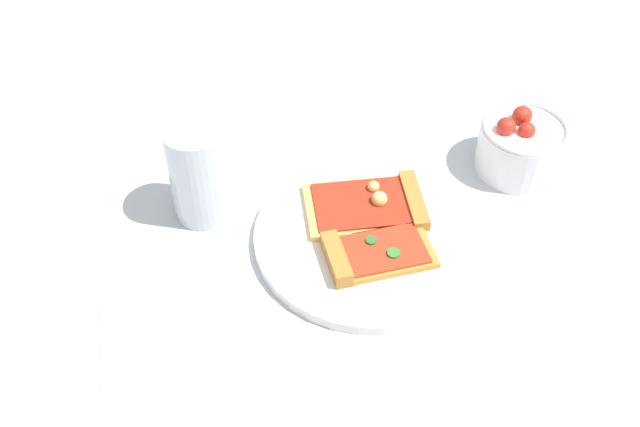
{
  "coord_description": "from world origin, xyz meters",
  "views": [
    {
      "loc": [
        0.33,
        0.52,
        0.66
      ],
      "look_at": [
        0.06,
        -0.03,
        0.03
      ],
      "focal_mm": 41.42,
      "sensor_mm": 36.0,
      "label": 1
    }
  ],
  "objects_px": {
    "pizza_slice_near": "(373,205)",
    "paper_napkin": "(157,319)",
    "pizza_slice_far": "(370,254)",
    "plate": "(369,237)",
    "salad_bowl": "(522,145)",
    "soda_glass": "(200,173)"
  },
  "relations": [
    {
      "from": "pizza_slice_near",
      "to": "pizza_slice_far",
      "type": "height_order",
      "value": "pizza_slice_near"
    },
    {
      "from": "pizza_slice_far",
      "to": "salad_bowl",
      "type": "relative_size",
      "value": 1.19
    },
    {
      "from": "pizza_slice_near",
      "to": "salad_bowl",
      "type": "height_order",
      "value": "salad_bowl"
    },
    {
      "from": "plate",
      "to": "paper_napkin",
      "type": "relative_size",
      "value": 1.92
    },
    {
      "from": "pizza_slice_far",
      "to": "soda_glass",
      "type": "distance_m",
      "value": 0.23
    },
    {
      "from": "salad_bowl",
      "to": "paper_napkin",
      "type": "bearing_deg",
      "value": 3.36
    },
    {
      "from": "plate",
      "to": "paper_napkin",
      "type": "height_order",
      "value": "plate"
    },
    {
      "from": "pizza_slice_far",
      "to": "salad_bowl",
      "type": "distance_m",
      "value": 0.27
    },
    {
      "from": "paper_napkin",
      "to": "pizza_slice_near",
      "type": "bearing_deg",
      "value": -173.09
    },
    {
      "from": "salad_bowl",
      "to": "paper_napkin",
      "type": "relative_size",
      "value": 0.79
    },
    {
      "from": "salad_bowl",
      "to": "soda_glass",
      "type": "xyz_separation_m",
      "value": [
        0.4,
        -0.11,
        0.03
      ]
    },
    {
      "from": "pizza_slice_near",
      "to": "paper_napkin",
      "type": "height_order",
      "value": "pizza_slice_near"
    },
    {
      "from": "pizza_slice_far",
      "to": "plate",
      "type": "bearing_deg",
      "value": -119.83
    },
    {
      "from": "soda_glass",
      "to": "salad_bowl",
      "type": "bearing_deg",
      "value": 165.0
    },
    {
      "from": "pizza_slice_near",
      "to": "paper_napkin",
      "type": "relative_size",
      "value": 1.15
    },
    {
      "from": "plate",
      "to": "paper_napkin",
      "type": "xyz_separation_m",
      "value": [
        0.27,
        0.0,
        -0.01
      ]
    },
    {
      "from": "pizza_slice_far",
      "to": "paper_napkin",
      "type": "height_order",
      "value": "pizza_slice_far"
    },
    {
      "from": "plate",
      "to": "pizza_slice_near",
      "type": "bearing_deg",
      "value": -124.07
    },
    {
      "from": "salad_bowl",
      "to": "soda_glass",
      "type": "relative_size",
      "value": 0.88
    },
    {
      "from": "salad_bowl",
      "to": "plate",
      "type": "bearing_deg",
      "value": 7.02
    },
    {
      "from": "salad_bowl",
      "to": "paper_napkin",
      "type": "xyz_separation_m",
      "value": [
        0.51,
        0.03,
        -0.04
      ]
    },
    {
      "from": "plate",
      "to": "salad_bowl",
      "type": "height_order",
      "value": "salad_bowl"
    }
  ]
}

